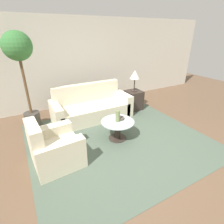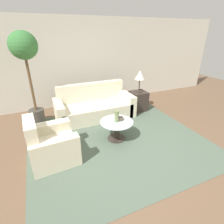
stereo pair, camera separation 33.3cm
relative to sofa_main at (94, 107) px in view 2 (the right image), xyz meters
The scene contains 11 objects.
ground_plane 1.90m from the sofa_main, 86.78° to the right, with size 14.00×14.00×0.00m, color brown.
wall_back 1.55m from the sofa_main, 84.84° to the left, with size 10.00×0.06×2.60m.
rug 1.31m from the sofa_main, 85.98° to the right, with size 3.68×3.37×0.01m.
sofa_main is the anchor object (origin of this frame).
armchair 1.93m from the sofa_main, 132.91° to the right, with size 0.85×0.89×0.87m.
coffee_table 1.28m from the sofa_main, 85.98° to the right, with size 0.72×0.72×0.43m.
side_table 1.35m from the sofa_main, ahead, with size 0.45×0.45×0.57m.
table_lamp 1.56m from the sofa_main, ahead, with size 0.29×0.29×0.62m.
potted_plant 1.98m from the sofa_main, behind, with size 0.61×0.61×2.21m.
vase 1.31m from the sofa_main, 86.00° to the right, with size 0.09×0.09×0.25m.
bowl 1.25m from the sofa_main, 81.57° to the right, with size 0.18×0.18×0.05m.
Camera 2 is at (-1.42, -2.39, 2.18)m, focal length 28.00 mm.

